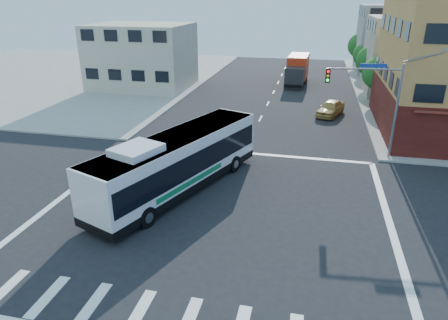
# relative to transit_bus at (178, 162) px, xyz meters

# --- Properties ---
(ground) EXTENTS (120.00, 120.00, 0.00)m
(ground) POSITION_rel_transit_bus_xyz_m (2.82, -2.34, -1.94)
(ground) COLOR black
(ground) RESTS_ON ground
(sidewalk_nw) EXTENTS (50.00, 50.00, 0.15)m
(sidewalk_nw) POSITION_rel_transit_bus_xyz_m (-32.18, 32.66, -1.87)
(sidewalk_nw) COLOR gray
(sidewalk_nw) RESTS_ON ground
(building_east_near) EXTENTS (12.06, 10.06, 9.00)m
(building_east_near) POSITION_rel_transit_bus_xyz_m (19.80, 31.64, 2.56)
(building_east_near) COLOR #C4B395
(building_east_near) RESTS_ON ground
(building_east_far) EXTENTS (12.06, 10.06, 10.00)m
(building_east_far) POSITION_rel_transit_bus_xyz_m (19.80, 45.64, 3.06)
(building_east_far) COLOR gray
(building_east_far) RESTS_ON ground
(building_west) EXTENTS (12.06, 10.06, 8.00)m
(building_west) POSITION_rel_transit_bus_xyz_m (-14.20, 27.64, 2.06)
(building_west) COLOR beige
(building_west) RESTS_ON ground
(signal_mast_ne) EXTENTS (7.91, 1.13, 8.07)m
(signal_mast_ne) POSITION_rel_transit_bus_xyz_m (11.90, 8.28, 3.04)
(signal_mast_ne) COLOR slate
(signal_mast_ne) RESTS_ON ground
(street_tree_a) EXTENTS (3.60, 3.60, 5.53)m
(street_tree_a) POSITION_rel_transit_bus_xyz_m (14.73, 25.58, 1.64)
(street_tree_a) COLOR #331F12
(street_tree_a) RESTS_ON ground
(street_tree_b) EXTENTS (3.80, 3.80, 5.79)m
(street_tree_b) POSITION_rel_transit_bus_xyz_m (14.73, 33.58, 1.81)
(street_tree_b) COLOR #331F12
(street_tree_b) RESTS_ON ground
(street_tree_c) EXTENTS (3.40, 3.40, 5.29)m
(street_tree_c) POSITION_rel_transit_bus_xyz_m (14.73, 41.58, 1.52)
(street_tree_c) COLOR #331F12
(street_tree_c) RESTS_ON ground
(street_tree_d) EXTENTS (4.00, 4.00, 6.03)m
(street_tree_d) POSITION_rel_transit_bus_xyz_m (14.73, 49.58, 1.94)
(street_tree_d) COLOR #331F12
(street_tree_d) RESTS_ON ground
(transit_bus) EXTENTS (7.47, 13.57, 3.98)m
(transit_bus) POSITION_rel_transit_bus_xyz_m (0.00, 0.00, 0.00)
(transit_bus) COLOR black
(transit_bus) RESTS_ON ground
(box_truck) EXTENTS (2.84, 8.48, 3.77)m
(box_truck) POSITION_rel_transit_bus_xyz_m (5.35, 34.15, -0.12)
(box_truck) COLOR #242428
(box_truck) RESTS_ON ground
(parked_car) EXTENTS (3.29, 4.90, 1.55)m
(parked_car) POSITION_rel_transit_bus_xyz_m (9.57, 19.34, -1.17)
(parked_car) COLOR tan
(parked_car) RESTS_ON ground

